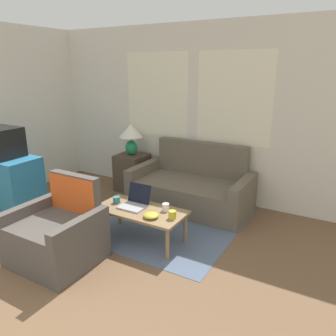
{
  "coord_description": "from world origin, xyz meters",
  "views": [
    {
      "loc": [
        2.08,
        -0.56,
        1.97
      ],
      "look_at": [
        0.11,
        2.88,
        0.75
      ],
      "focal_mm": 35.0,
      "sensor_mm": 36.0,
      "label": 1
    }
  ],
  "objects_px": {
    "laptop": "(135,202)",
    "cup_yellow": "(117,200)",
    "couch": "(192,189)",
    "armchair": "(59,235)",
    "snack_bowl": "(151,215)",
    "television": "(1,142)",
    "table_lamp": "(131,135)",
    "cup_white": "(172,215)",
    "cup_navy": "(166,207)",
    "coffee_table": "(141,213)"
  },
  "relations": [
    {
      "from": "cup_navy",
      "to": "coffee_table",
      "type": "bearing_deg",
      "value": -157.37
    },
    {
      "from": "cup_navy",
      "to": "cup_yellow",
      "type": "relative_size",
      "value": 1.04
    },
    {
      "from": "couch",
      "to": "cup_yellow",
      "type": "relative_size",
      "value": 20.06
    },
    {
      "from": "couch",
      "to": "table_lamp",
      "type": "distance_m",
      "value": 1.35
    },
    {
      "from": "armchair",
      "to": "cup_yellow",
      "type": "xyz_separation_m",
      "value": [
        0.15,
        0.78,
        0.15
      ]
    },
    {
      "from": "armchair",
      "to": "television",
      "type": "distance_m",
      "value": 1.79
    },
    {
      "from": "couch",
      "to": "television",
      "type": "distance_m",
      "value": 2.71
    },
    {
      "from": "television",
      "to": "coffee_table",
      "type": "relative_size",
      "value": 0.47
    },
    {
      "from": "armchair",
      "to": "television",
      "type": "bearing_deg",
      "value": 161.97
    },
    {
      "from": "laptop",
      "to": "couch",
      "type": "bearing_deg",
      "value": 80.66
    },
    {
      "from": "armchair",
      "to": "laptop",
      "type": "relative_size",
      "value": 2.93
    },
    {
      "from": "armchair",
      "to": "cup_navy",
      "type": "distance_m",
      "value": 1.19
    },
    {
      "from": "armchair",
      "to": "cup_navy",
      "type": "xyz_separation_m",
      "value": [
        0.79,
        0.87,
        0.16
      ]
    },
    {
      "from": "cup_yellow",
      "to": "laptop",
      "type": "bearing_deg",
      "value": 6.3
    },
    {
      "from": "laptop",
      "to": "cup_yellow",
      "type": "xyz_separation_m",
      "value": [
        -0.26,
        -0.03,
        -0.02
      ]
    },
    {
      "from": "cup_yellow",
      "to": "snack_bowl",
      "type": "distance_m",
      "value": 0.61
    },
    {
      "from": "armchair",
      "to": "coffee_table",
      "type": "relative_size",
      "value": 0.83
    },
    {
      "from": "couch",
      "to": "laptop",
      "type": "bearing_deg",
      "value": -99.34
    },
    {
      "from": "television",
      "to": "coffee_table",
      "type": "distance_m",
      "value": 2.19
    },
    {
      "from": "armchair",
      "to": "table_lamp",
      "type": "distance_m",
      "value": 2.26
    },
    {
      "from": "coffee_table",
      "to": "snack_bowl",
      "type": "bearing_deg",
      "value": -28.52
    },
    {
      "from": "couch",
      "to": "cup_yellow",
      "type": "bearing_deg",
      "value": -110.57
    },
    {
      "from": "cup_yellow",
      "to": "armchair",
      "type": "bearing_deg",
      "value": -101.24
    },
    {
      "from": "couch",
      "to": "table_lamp",
      "type": "bearing_deg",
      "value": 174.21
    },
    {
      "from": "armchair",
      "to": "couch",
      "type": "bearing_deg",
      "value": 73.01
    },
    {
      "from": "coffee_table",
      "to": "laptop",
      "type": "xyz_separation_m",
      "value": [
        -0.11,
        0.05,
        0.1
      ]
    },
    {
      "from": "television",
      "to": "table_lamp",
      "type": "distance_m",
      "value": 1.87
    },
    {
      "from": "table_lamp",
      "to": "laptop",
      "type": "bearing_deg",
      "value": -52.81
    },
    {
      "from": "cup_navy",
      "to": "snack_bowl",
      "type": "height_order",
      "value": "cup_navy"
    },
    {
      "from": "couch",
      "to": "laptop",
      "type": "height_order",
      "value": "couch"
    },
    {
      "from": "cup_navy",
      "to": "cup_yellow",
      "type": "height_order",
      "value": "cup_navy"
    },
    {
      "from": "laptop",
      "to": "cup_white",
      "type": "xyz_separation_m",
      "value": [
        0.54,
        -0.07,
        -0.01
      ]
    },
    {
      "from": "laptop",
      "to": "snack_bowl",
      "type": "bearing_deg",
      "value": -26.98
    },
    {
      "from": "cup_navy",
      "to": "cup_yellow",
      "type": "bearing_deg",
      "value": -171.65
    },
    {
      "from": "laptop",
      "to": "cup_yellow",
      "type": "distance_m",
      "value": 0.26
    },
    {
      "from": "armchair",
      "to": "cup_white",
      "type": "height_order",
      "value": "armchair"
    },
    {
      "from": "laptop",
      "to": "cup_navy",
      "type": "bearing_deg",
      "value": 9.72
    },
    {
      "from": "television",
      "to": "cup_yellow",
      "type": "xyz_separation_m",
      "value": [
        1.71,
        0.27,
        -0.58
      ]
    },
    {
      "from": "cup_white",
      "to": "table_lamp",
      "type": "bearing_deg",
      "value": 138.28
    },
    {
      "from": "table_lamp",
      "to": "cup_white",
      "type": "height_order",
      "value": "table_lamp"
    },
    {
      "from": "armchair",
      "to": "table_lamp",
      "type": "xyz_separation_m",
      "value": [
        -0.56,
        2.09,
        0.66
      ]
    },
    {
      "from": "couch",
      "to": "cup_navy",
      "type": "height_order",
      "value": "couch"
    },
    {
      "from": "armchair",
      "to": "cup_white",
      "type": "xyz_separation_m",
      "value": [
        0.95,
        0.74,
        0.16
      ]
    },
    {
      "from": "laptop",
      "to": "cup_navy",
      "type": "relative_size",
      "value": 3.38
    },
    {
      "from": "cup_white",
      "to": "television",
      "type": "bearing_deg",
      "value": -174.66
    },
    {
      "from": "television",
      "to": "snack_bowl",
      "type": "relative_size",
      "value": 2.92
    },
    {
      "from": "couch",
      "to": "television",
      "type": "bearing_deg",
      "value": -145.72
    },
    {
      "from": "laptop",
      "to": "table_lamp",
      "type": "bearing_deg",
      "value": 127.19
    },
    {
      "from": "laptop",
      "to": "snack_bowl",
      "type": "xyz_separation_m",
      "value": [
        0.33,
        -0.17,
        -0.03
      ]
    },
    {
      "from": "cup_yellow",
      "to": "television",
      "type": "bearing_deg",
      "value": -170.86
    }
  ]
}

